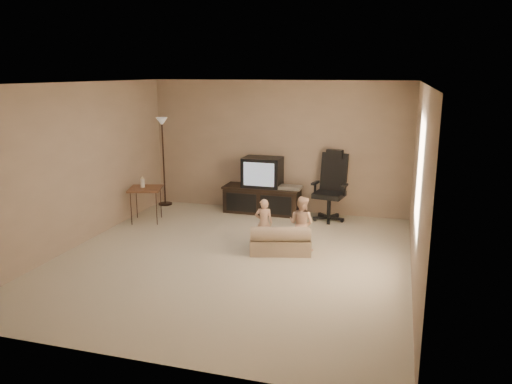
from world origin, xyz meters
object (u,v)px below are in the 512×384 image
toddler_left (264,223)px  tv_stand (263,190)px  floor_lamp (163,142)px  child_sofa (280,242)px  toddler_right (301,224)px  side_table (145,189)px  office_chair (331,195)px

toddler_left → tv_stand: bearing=-84.8°
floor_lamp → child_sofa: floor_lamp is taller
tv_stand → toddler_right: bearing=-58.2°
tv_stand → toddler_left: bearing=-73.2°
tv_stand → floor_lamp: 2.24m
floor_lamp → toddler_left: size_ratio=2.33×
child_sofa → toddler_right: 0.42m
child_sofa → toddler_left: bearing=131.6°
side_table → floor_lamp: bearing=99.7°
floor_lamp → toddler_left: bearing=-35.7°
office_chair → floor_lamp: (-3.39, 0.12, 0.84)m
side_table → toddler_left: 2.52m
side_table → toddler_left: side_table is taller
child_sofa → toddler_right: toddler_right is taller
tv_stand → office_chair: (1.32, -0.11, 0.01)m
floor_lamp → toddler_right: bearing=-30.4°
tv_stand → office_chair: size_ratio=1.19×
toddler_left → child_sofa: bearing=135.3°
tv_stand → child_sofa: size_ratio=1.52×
child_sofa → toddler_left: 0.43m
side_table → tv_stand: bearing=31.4°
office_chair → floor_lamp: 3.49m
tv_stand → side_table: 2.20m
floor_lamp → toddler_left: 3.34m
side_table → floor_lamp: 1.36m
office_chair → toddler_right: size_ratio=1.51×
side_table → child_sofa: bearing=-18.8°
child_sofa → toddler_left: size_ratio=1.30×
office_chair → side_table: office_chair is taller
toddler_left → toddler_right: size_ratio=0.90×
tv_stand → toddler_left: (0.53, -1.86, -0.07)m
floor_lamp → office_chair: bearing=-2.0°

